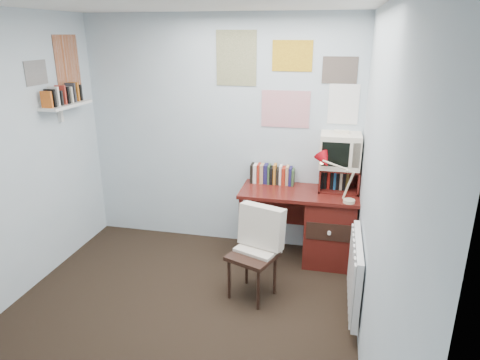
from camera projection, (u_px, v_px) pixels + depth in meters
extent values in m
plane|color=black|center=(167.00, 333.00, 3.45)|extent=(3.50, 3.50, 0.00)
cube|color=silver|center=(221.00, 134.00, 4.66)|extent=(3.00, 0.02, 2.50)
cube|color=silver|center=(376.00, 205.00, 2.73)|extent=(0.02, 3.50, 2.50)
cube|color=#5B1A15|center=(299.00, 193.00, 4.38)|extent=(1.20, 0.55, 0.03)
cube|color=#5B1A15|center=(329.00, 229.00, 4.44)|extent=(0.50, 0.50, 0.72)
cylinder|color=#5B1A15|center=(241.00, 231.00, 4.40)|extent=(0.04, 0.04, 0.72)
cylinder|color=#5B1A15|center=(250.00, 213.00, 4.84)|extent=(0.04, 0.04, 0.72)
cube|color=#5B1A15|center=(277.00, 210.00, 4.78)|extent=(0.64, 0.02, 0.30)
cube|color=black|center=(252.00, 256.00, 3.81)|extent=(0.53, 0.52, 0.82)
cube|color=red|center=(351.00, 183.00, 4.01)|extent=(0.34, 0.31, 0.41)
cube|color=#5B1A15|center=(339.00, 179.00, 4.36)|extent=(0.40, 0.30, 0.25)
cube|color=#EDE0C7|center=(340.00, 149.00, 4.28)|extent=(0.40, 0.37, 0.37)
cube|color=#5B1A15|center=(279.00, 174.00, 4.56)|extent=(0.60, 0.14, 0.22)
cube|color=white|center=(356.00, 273.00, 3.52)|extent=(0.09, 0.80, 0.60)
cube|color=white|center=(66.00, 105.00, 4.22)|extent=(0.20, 0.62, 0.24)
cube|color=white|center=(286.00, 79.00, 4.31)|extent=(1.20, 0.01, 0.90)
cube|color=white|center=(52.00, 65.00, 4.12)|extent=(0.01, 0.70, 0.60)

